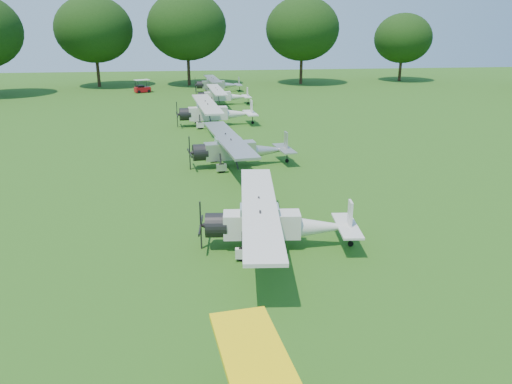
# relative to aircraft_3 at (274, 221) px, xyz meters

# --- Properties ---
(ground) EXTENTS (160.00, 160.00, 0.00)m
(ground) POSITION_rel_aircraft_3_xyz_m (-0.94, -0.70, -1.17)
(ground) COLOR #225916
(ground) RESTS_ON ground
(tree_belt) EXTENTS (137.36, 130.27, 14.52)m
(tree_belt) POSITION_rel_aircraft_3_xyz_m (2.63, -0.54, 6.86)
(tree_belt) COLOR black
(tree_belt) RESTS_ON ground
(aircraft_3) EXTENTS (6.38, 10.16, 1.99)m
(aircraft_3) POSITION_rel_aircraft_3_xyz_m (0.00, 0.00, 0.00)
(aircraft_3) COLOR silver
(aircraft_3) RESTS_ON ground
(aircraft_4) EXTENTS (6.66, 10.58, 2.08)m
(aircraft_4) POSITION_rel_aircraft_3_xyz_m (-0.25, 12.21, 0.05)
(aircraft_4) COLOR #B9B9BE
(aircraft_4) RESTS_ON ground
(aircraft_5) EXTENTS (7.02, 11.20, 2.20)m
(aircraft_5) POSITION_rel_aircraft_3_xyz_m (-1.05, 25.51, 0.12)
(aircraft_5) COLOR silver
(aircraft_5) RESTS_ON ground
(aircraft_6) EXTENTS (6.03, 9.61, 1.89)m
(aircraft_6) POSITION_rel_aircraft_3_xyz_m (0.39, 37.22, -0.06)
(aircraft_6) COLOR silver
(aircraft_6) RESTS_ON ground
(aircraft_7) EXTENTS (6.13, 9.77, 1.92)m
(aircraft_7) POSITION_rel_aircraft_3_xyz_m (0.49, 48.14, -0.04)
(aircraft_7) COLOR #B9B9BE
(aircraft_7) RESTS_ON ground
(golf_cart) EXTENTS (2.21, 1.82, 1.65)m
(golf_cart) POSITION_rel_aircraft_3_xyz_m (-9.15, 48.68, -0.61)
(golf_cart) COLOR #A10B11
(golf_cart) RESTS_ON ground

